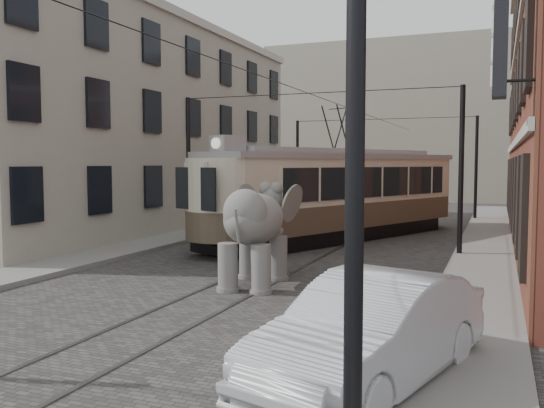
% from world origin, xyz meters
% --- Properties ---
extents(ground, '(120.00, 120.00, 0.00)m').
position_xyz_m(ground, '(0.00, 0.00, 0.00)').
color(ground, '#464340').
extents(tram_rails, '(1.54, 80.00, 0.02)m').
position_xyz_m(tram_rails, '(0.00, 0.00, 0.01)').
color(tram_rails, slate).
rests_on(tram_rails, ground).
extents(sidewalk_right, '(2.00, 60.00, 0.15)m').
position_xyz_m(sidewalk_right, '(6.00, 0.00, 0.07)').
color(sidewalk_right, slate).
rests_on(sidewalk_right, ground).
extents(sidewalk_left, '(2.00, 60.00, 0.15)m').
position_xyz_m(sidewalk_left, '(-6.50, 0.00, 0.07)').
color(sidewalk_left, slate).
rests_on(sidewalk_left, ground).
extents(stucco_building, '(7.00, 24.00, 10.00)m').
position_xyz_m(stucco_building, '(-11.00, 10.00, 5.00)').
color(stucco_building, gray).
rests_on(stucco_building, ground).
extents(distant_block, '(28.00, 10.00, 14.00)m').
position_xyz_m(distant_block, '(0.00, 40.00, 7.00)').
color(distant_block, gray).
rests_on(distant_block, ground).
extents(catenary, '(11.00, 30.20, 6.00)m').
position_xyz_m(catenary, '(-0.20, 5.00, 3.00)').
color(catenary, black).
rests_on(catenary, ground).
extents(tram, '(8.49, 14.34, 5.70)m').
position_xyz_m(tram, '(0.10, 9.12, 2.85)').
color(tram, beige).
rests_on(tram, ground).
extents(elephant, '(2.98, 4.79, 2.78)m').
position_xyz_m(elephant, '(0.32, -0.93, 1.39)').
color(elephant, slate).
rests_on(elephant, ground).
extents(parked_car, '(3.04, 5.25, 1.64)m').
position_xyz_m(parked_car, '(4.74, -6.82, 0.82)').
color(parked_car, '#AEAFB3').
rests_on(parked_car, ground).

